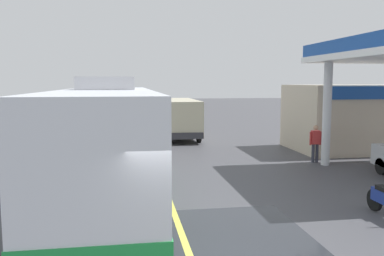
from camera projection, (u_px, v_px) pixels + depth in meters
ground at (146, 135)px, 26.83m from camera, size 120.00×120.00×0.00m
lane_divider_stripe at (150, 147)px, 21.93m from camera, size 0.16×50.00×0.01m
wet_puddle_patch at (245, 251)px, 8.45m from camera, size 3.47×5.84×0.01m
coach_bus_main at (107, 146)px, 11.41m from camera, size 2.60×11.04×3.69m
minibus_opposing_lane at (180, 115)px, 25.41m from camera, size 2.04×6.13×2.44m
pedestrian_near_pump at (315, 141)px, 17.74m from camera, size 0.55×0.22×1.66m
car_trailing_behind_bus at (109, 122)px, 25.59m from camera, size 1.70×4.20×1.82m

